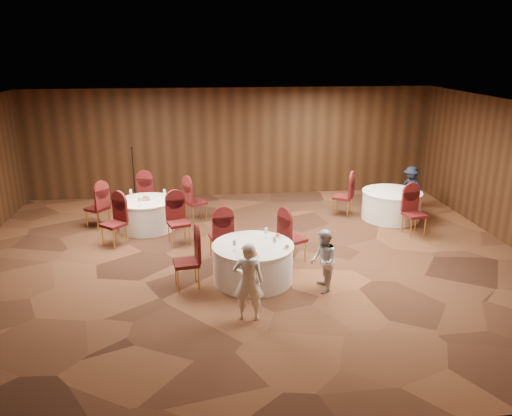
{
  "coord_description": "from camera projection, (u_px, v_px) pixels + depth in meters",
  "views": [
    {
      "loc": [
        -0.91,
        -9.68,
        4.34
      ],
      "look_at": [
        0.2,
        0.2,
        1.1
      ],
      "focal_mm": 35.0,
      "sensor_mm": 36.0,
      "label": 1
    }
  ],
  "objects": [
    {
      "name": "ground",
      "position": [
        248.0,
        260.0,
        10.59
      ],
      "size": [
        12.0,
        12.0,
        0.0
      ],
      "primitive_type": "plane",
      "color": "black",
      "rests_on": "ground"
    },
    {
      "name": "room_shell",
      "position": [
        247.0,
        170.0,
        9.98
      ],
      "size": [
        12.0,
        12.0,
        12.0
      ],
      "color": "silver",
      "rests_on": "ground"
    },
    {
      "name": "table_main",
      "position": [
        253.0,
        262.0,
        9.58
      ],
      "size": [
        1.56,
        1.56,
        0.74
      ],
      "color": "white",
      "rests_on": "ground"
    },
    {
      "name": "table_left",
      "position": [
        147.0,
        214.0,
        12.32
      ],
      "size": [
        1.39,
        1.39,
        0.74
      ],
      "color": "white",
      "rests_on": "ground"
    },
    {
      "name": "table_right",
      "position": [
        391.0,
        205.0,
        13.05
      ],
      "size": [
        1.53,
        1.53,
        0.74
      ],
      "color": "white",
      "rests_on": "ground"
    },
    {
      "name": "chairs_main",
      "position": [
        235.0,
        245.0,
        10.09
      ],
      "size": [
        2.84,
        1.87,
        1.0
      ],
      "color": "#3D0C0E",
      "rests_on": "ground"
    },
    {
      "name": "chairs_left",
      "position": [
        147.0,
        209.0,
        12.29
      ],
      "size": [
        3.16,
        3.04,
        1.0
      ],
      "color": "#3D0C0E",
      "rests_on": "ground"
    },
    {
      "name": "chairs_right",
      "position": [
        377.0,
        205.0,
        12.62
      ],
      "size": [
        1.96,
        2.28,
        1.0
      ],
      "color": "#3D0C0E",
      "rests_on": "ground"
    },
    {
      "name": "tabletop_main",
      "position": [
        265.0,
        243.0,
        9.32
      ],
      "size": [
        1.09,
        1.03,
        0.22
      ],
      "color": "silver",
      "rests_on": "table_main"
    },
    {
      "name": "tabletop_left",
      "position": [
        145.0,
        197.0,
        12.17
      ],
      "size": [
        0.91,
        0.77,
        0.22
      ],
      "color": "silver",
      "rests_on": "table_left"
    },
    {
      "name": "tabletop_right",
      "position": [
        403.0,
        188.0,
        12.66
      ],
      "size": [
        0.08,
        0.08,
        0.22
      ],
      "color": "silver",
      "rests_on": "table_right"
    },
    {
      "name": "mic_stand",
      "position": [
        135.0,
        190.0,
        13.89
      ],
      "size": [
        0.24,
        0.24,
        1.72
      ],
      "color": "black",
      "rests_on": "ground"
    },
    {
      "name": "woman_a",
      "position": [
        248.0,
        282.0,
        8.12
      ],
      "size": [
        0.54,
        0.39,
        1.37
      ],
      "primitive_type": "imported",
      "rotation": [
        0.0,
        0.0,
        3.0
      ],
      "color": "white",
      "rests_on": "ground"
    },
    {
      "name": "woman_b",
      "position": [
        323.0,
        261.0,
        9.12
      ],
      "size": [
        0.5,
        0.61,
        1.19
      ],
      "primitive_type": "imported",
      "rotation": [
        0.0,
        0.0,
        4.63
      ],
      "color": "#BABABF",
      "rests_on": "ground"
    },
    {
      "name": "man_c",
      "position": [
        410.0,
        188.0,
        13.82
      ],
      "size": [
        0.82,
        0.88,
        1.19
      ],
      "primitive_type": "imported",
      "rotation": [
        0.0,
        0.0,
        5.36
      ],
      "color": "#151E31",
      "rests_on": "ground"
    }
  ]
}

